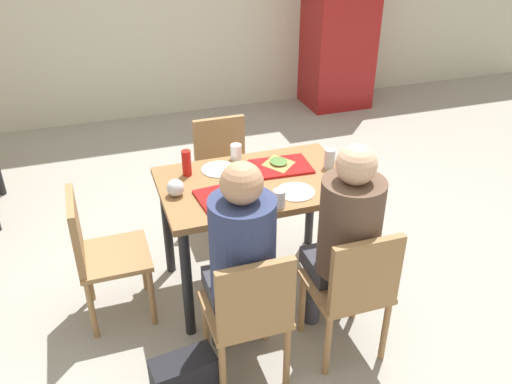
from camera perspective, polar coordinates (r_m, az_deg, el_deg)
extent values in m
cube|color=#9E998E|center=(3.62, 0.00, -9.65)|extent=(10.00, 10.00, 0.02)
cube|color=olive|center=(3.19, 0.00, 0.88)|extent=(1.14, 0.74, 0.04)
cylinder|color=black|center=(3.05, -7.32, -9.62)|extent=(0.06, 0.06, 0.73)
cylinder|color=black|center=(3.33, 10.06, -6.01)|extent=(0.06, 0.06, 0.73)
cylinder|color=black|center=(3.55, -9.42, -3.50)|extent=(0.06, 0.06, 0.73)
cylinder|color=black|center=(3.79, 5.81, -0.83)|extent=(0.06, 0.06, 0.73)
cube|color=#9E7247|center=(2.79, -1.21, -12.36)|extent=(0.40, 0.40, 0.03)
cube|color=#9E7247|center=(2.52, -0.01, -11.38)|extent=(0.38, 0.04, 0.40)
cylinder|color=#9E7247|center=(3.03, -5.32, -13.98)|extent=(0.04, 0.04, 0.41)
cylinder|color=#9E7247|center=(3.09, 0.95, -12.65)|extent=(0.04, 0.04, 0.41)
cylinder|color=#9E7247|center=(2.80, -3.56, -18.62)|extent=(0.04, 0.04, 0.41)
cylinder|color=#9E7247|center=(2.87, 3.30, -17.00)|extent=(0.04, 0.04, 0.41)
cube|color=#9E7247|center=(2.96, 9.48, -9.85)|extent=(0.40, 0.40, 0.03)
cube|color=#9E7247|center=(2.71, 11.59, -8.63)|extent=(0.38, 0.04, 0.40)
cylinder|color=#9E7247|center=(3.16, 4.93, -11.71)|extent=(0.04, 0.04, 0.41)
cylinder|color=#9E7247|center=(3.28, 10.50, -10.31)|extent=(0.04, 0.04, 0.41)
cylinder|color=#9E7247|center=(2.94, 7.59, -15.86)|extent=(0.04, 0.04, 0.41)
cylinder|color=#9E7247|center=(3.07, 13.52, -14.12)|extent=(0.04, 0.04, 0.41)
cube|color=#9E7247|center=(3.90, -3.11, 1.24)|extent=(0.40, 0.40, 0.03)
cube|color=#9E7247|center=(3.96, -3.91, 5.16)|extent=(0.38, 0.04, 0.40)
cylinder|color=#9E7247|center=(3.92, 0.05, -2.31)|extent=(0.04, 0.04, 0.41)
cylinder|color=#9E7247|center=(3.84, -4.77, -3.16)|extent=(0.04, 0.04, 0.41)
cylinder|color=#9E7247|center=(4.19, -1.43, 0.06)|extent=(0.04, 0.04, 0.41)
cylinder|color=#9E7247|center=(4.12, -5.94, -0.69)|extent=(0.04, 0.04, 0.41)
cube|color=#9E7247|center=(3.24, -14.81, -6.59)|extent=(0.40, 0.40, 0.03)
cube|color=#9E7247|center=(3.12, -18.59, -3.94)|extent=(0.04, 0.38, 0.40)
cylinder|color=#9E7247|center=(3.51, -11.86, -7.40)|extent=(0.04, 0.04, 0.41)
cylinder|color=#9E7247|center=(3.25, -10.99, -10.90)|extent=(0.04, 0.04, 0.41)
cylinder|color=#9E7247|center=(3.51, -17.39, -8.29)|extent=(0.04, 0.04, 0.41)
cylinder|color=#9E7247|center=(3.24, -17.04, -11.88)|extent=(0.04, 0.04, 0.41)
cylinder|color=#383842|center=(3.07, -3.94, -12.70)|extent=(0.10, 0.10, 0.44)
cylinder|color=#383842|center=(3.11, -1.03, -12.09)|extent=(0.10, 0.10, 0.44)
cube|color=#383842|center=(2.84, -2.02, -9.71)|extent=(0.32, 0.28, 0.10)
cylinder|color=navy|center=(2.57, -1.43, -5.89)|extent=(0.32, 0.32, 0.52)
sphere|color=tan|center=(2.38, -1.53, 0.95)|extent=(0.20, 0.20, 0.20)
cylinder|color=#383842|center=(3.22, 6.03, -10.48)|extent=(0.10, 0.10, 0.44)
cylinder|color=#383842|center=(3.28, 8.62, -9.84)|extent=(0.10, 0.10, 0.44)
cube|color=#383842|center=(3.01, 8.47, -7.42)|extent=(0.32, 0.28, 0.10)
cylinder|color=brown|center=(2.75, 9.94, -3.60)|extent=(0.32, 0.32, 0.52)
sphere|color=#DBAD89|center=(2.58, 10.62, 2.88)|extent=(0.20, 0.20, 0.20)
cube|color=#B21414|center=(3.02, -2.81, -0.37)|extent=(0.38, 0.30, 0.02)
cube|color=#B21414|center=(3.32, 2.65, 2.72)|extent=(0.37, 0.28, 0.02)
cylinder|color=white|center=(3.30, -3.92, 2.42)|extent=(0.22, 0.22, 0.01)
cylinder|color=white|center=(3.06, 4.23, 0.01)|extent=(0.22, 0.22, 0.01)
pyramid|color=tan|center=(3.03, -2.83, 0.05)|extent=(0.17, 0.20, 0.01)
ellipsoid|color=#D8C67F|center=(3.02, -2.84, 0.21)|extent=(0.12, 0.14, 0.01)
pyramid|color=#C68C47|center=(3.34, 2.42, 3.13)|extent=(0.18, 0.20, 0.01)
ellipsoid|color=#4C7233|center=(3.34, 2.42, 3.29)|extent=(0.12, 0.14, 0.01)
cylinder|color=white|center=(3.41, -2.13, 4.27)|extent=(0.07, 0.07, 0.10)
cylinder|color=white|center=(2.90, 2.49, -0.69)|extent=(0.07, 0.07, 0.10)
cylinder|color=#B7BCC6|center=(3.33, 7.81, 3.52)|extent=(0.07, 0.07, 0.12)
cylinder|color=red|center=(3.23, -7.37, 3.07)|extent=(0.06, 0.06, 0.16)
sphere|color=silver|center=(3.04, -8.55, 0.45)|extent=(0.10, 0.10, 0.10)
cube|color=black|center=(2.87, -7.58, -19.19)|extent=(0.34, 0.20, 0.28)
cube|color=maroon|center=(6.31, 8.87, 17.41)|extent=(0.70, 0.60, 1.90)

